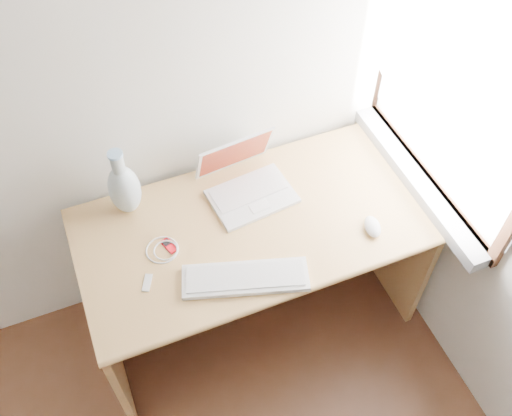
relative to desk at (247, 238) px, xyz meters
name	(u,v)px	position (x,y,z in m)	size (l,w,h in m)	color
window	(451,88)	(0.75, -0.15, 0.73)	(0.11, 0.99, 1.10)	white
desk	(247,238)	(0.00, 0.00, 0.00)	(1.45, 0.72, 0.77)	tan
laptop	(248,182)	(0.04, 0.08, 0.27)	(0.37, 0.32, 0.23)	white
external_keyboard	(245,278)	(-0.13, -0.33, 0.23)	(0.50, 0.28, 0.02)	white
mouse	(373,227)	(0.43, -0.30, 0.24)	(0.06, 0.11, 0.04)	white
ipod	(169,246)	(-0.36, -0.07, 0.22)	(0.06, 0.09, 0.01)	red
cable_coil	(162,250)	(-0.39, -0.08, 0.22)	(0.13, 0.13, 0.01)	white
remote	(147,283)	(-0.48, -0.20, 0.22)	(0.03, 0.08, 0.01)	white
vase	(124,188)	(-0.45, 0.17, 0.36)	(0.13, 0.13, 0.33)	silver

